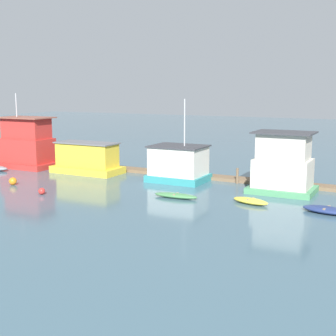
% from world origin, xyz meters
% --- Properties ---
extents(ground_plane, '(200.00, 200.00, 0.00)m').
position_xyz_m(ground_plane, '(0.00, 0.00, 0.00)').
color(ground_plane, '#426070').
extents(dock_walkway, '(51.00, 1.77, 0.30)m').
position_xyz_m(dock_walkway, '(0.00, 2.85, 0.15)').
color(dock_walkway, brown).
rests_on(dock_walkway, ground_plane).
extents(houseboat_red, '(6.39, 4.04, 8.03)m').
position_xyz_m(houseboat_red, '(-17.79, -0.22, 2.47)').
color(houseboat_red, red).
rests_on(houseboat_red, ground_plane).
extents(houseboat_yellow, '(7.20, 3.47, 3.15)m').
position_xyz_m(houseboat_yellow, '(-9.78, -0.09, 1.44)').
color(houseboat_yellow, gold).
rests_on(houseboat_yellow, ground_plane).
extents(houseboat_teal, '(5.20, 4.03, 7.62)m').
position_xyz_m(houseboat_teal, '(0.44, 0.28, 1.62)').
color(houseboat_teal, teal).
rests_on(houseboat_teal, ground_plane).
extents(houseboat_green, '(5.29, 4.10, 5.06)m').
position_xyz_m(houseboat_green, '(10.21, -0.02, 2.28)').
color(houseboat_green, '#4C9360').
rests_on(houseboat_green, ground_plane).
extents(dinghy_green, '(3.68, 1.15, 0.38)m').
position_xyz_m(dinghy_green, '(3.26, -5.96, 0.19)').
color(dinghy_green, '#47844C').
rests_on(dinghy_green, ground_plane).
extents(dinghy_yellow, '(3.13, 1.87, 0.42)m').
position_xyz_m(dinghy_yellow, '(9.08, -5.03, 0.21)').
color(dinghy_yellow, yellow).
rests_on(dinghy_yellow, ground_plane).
extents(dinghy_navy, '(3.55, 2.01, 0.45)m').
position_xyz_m(dinghy_navy, '(14.59, -5.22, 0.23)').
color(dinghy_navy, navy).
rests_on(dinghy_navy, ground_plane).
extents(mooring_post_near_right, '(0.23, 0.23, 1.42)m').
position_xyz_m(mooring_post_near_right, '(5.69, 1.72, 0.71)').
color(mooring_post_near_right, brown).
rests_on(mooring_post_near_right, ground_plane).
extents(mooring_post_far_left, '(0.21, 0.21, 1.49)m').
position_xyz_m(mooring_post_far_left, '(-12.51, 1.72, 0.75)').
color(mooring_post_far_left, brown).
rests_on(mooring_post_far_left, ground_plane).
extents(buoy_red, '(0.55, 0.55, 0.55)m').
position_xyz_m(buoy_red, '(-7.03, -9.87, 0.27)').
color(buoy_red, red).
rests_on(buoy_red, ground_plane).
extents(buoy_orange, '(0.69, 0.69, 0.69)m').
position_xyz_m(buoy_orange, '(-11.97, -8.16, 0.35)').
color(buoy_orange, orange).
rests_on(buoy_orange, ground_plane).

